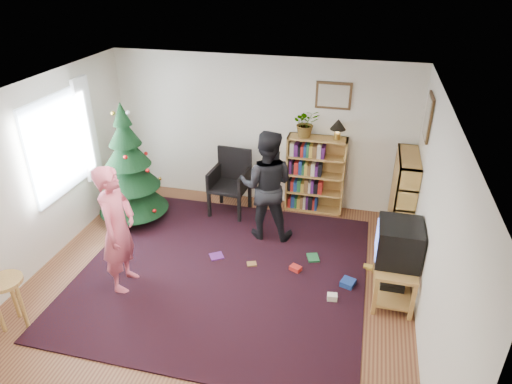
% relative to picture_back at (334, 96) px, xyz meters
% --- Properties ---
extents(floor, '(5.00, 5.00, 0.00)m').
position_rel_picture_back_xyz_m(floor, '(-1.15, -2.48, -1.95)').
color(floor, brown).
rests_on(floor, ground).
extents(ceiling, '(5.00, 5.00, 0.00)m').
position_rel_picture_back_xyz_m(ceiling, '(-1.15, -2.48, 0.55)').
color(ceiling, white).
rests_on(ceiling, wall_back).
extents(wall_back, '(5.00, 0.02, 2.50)m').
position_rel_picture_back_xyz_m(wall_back, '(-1.15, 0.02, -0.70)').
color(wall_back, silver).
rests_on(wall_back, floor).
extents(wall_front, '(5.00, 0.02, 2.50)m').
position_rel_picture_back_xyz_m(wall_front, '(-1.15, -4.97, -0.70)').
color(wall_front, silver).
rests_on(wall_front, floor).
extents(wall_left, '(0.02, 5.00, 2.50)m').
position_rel_picture_back_xyz_m(wall_left, '(-3.65, -2.48, -0.70)').
color(wall_left, silver).
rests_on(wall_left, floor).
extents(wall_right, '(0.02, 5.00, 2.50)m').
position_rel_picture_back_xyz_m(wall_right, '(1.35, -2.48, -0.70)').
color(wall_right, silver).
rests_on(wall_right, floor).
extents(rug, '(3.80, 3.60, 0.02)m').
position_rel_picture_back_xyz_m(rug, '(-1.15, -2.17, -1.94)').
color(rug, black).
rests_on(rug, floor).
extents(window_pane, '(0.04, 1.20, 1.40)m').
position_rel_picture_back_xyz_m(window_pane, '(-3.62, -1.88, -0.45)').
color(window_pane, silver).
rests_on(window_pane, wall_left).
extents(curtain, '(0.06, 0.35, 1.60)m').
position_rel_picture_back_xyz_m(curtain, '(-3.58, -1.18, -0.45)').
color(curtain, white).
rests_on(curtain, wall_left).
extents(picture_back, '(0.55, 0.03, 0.42)m').
position_rel_picture_back_xyz_m(picture_back, '(0.00, 0.00, 0.00)').
color(picture_back, '#4C3319').
rests_on(picture_back, wall_back).
extents(picture_right, '(0.03, 0.50, 0.60)m').
position_rel_picture_back_xyz_m(picture_right, '(1.33, -0.73, 0.00)').
color(picture_right, '#4C3319').
rests_on(picture_right, wall_right).
extents(christmas_tree, '(1.09, 1.09, 1.99)m').
position_rel_picture_back_xyz_m(christmas_tree, '(-2.97, -1.17, -1.12)').
color(christmas_tree, '#3F2816').
rests_on(christmas_tree, rug).
extents(bookshelf_back, '(0.95, 0.30, 1.30)m').
position_rel_picture_back_xyz_m(bookshelf_back, '(-0.18, -0.14, -1.29)').
color(bookshelf_back, '#B78D41').
rests_on(bookshelf_back, floor).
extents(bookshelf_right, '(0.30, 0.95, 1.30)m').
position_rel_picture_back_xyz_m(bookshelf_right, '(1.19, -0.55, -1.29)').
color(bookshelf_right, '#B78D41').
rests_on(bookshelf_right, floor).
extents(tv_stand, '(0.49, 0.88, 0.55)m').
position_rel_picture_back_xyz_m(tv_stand, '(1.07, -2.09, -1.63)').
color(tv_stand, '#B78D41').
rests_on(tv_stand, floor).
extents(crt_tv, '(0.53, 0.57, 0.50)m').
position_rel_picture_back_xyz_m(crt_tv, '(1.07, -2.09, -1.15)').
color(crt_tv, black).
rests_on(crt_tv, tv_stand).
extents(armchair, '(0.63, 0.63, 1.07)m').
position_rel_picture_back_xyz_m(armchair, '(-1.53, -0.46, -1.37)').
color(armchair, black).
rests_on(armchair, rug).
extents(stool, '(0.40, 0.40, 0.66)m').
position_rel_picture_back_xyz_m(stool, '(-3.21, -3.70, -1.44)').
color(stool, '#B78D41').
rests_on(stool, floor).
extents(person_standing, '(0.46, 0.66, 1.71)m').
position_rel_picture_back_xyz_m(person_standing, '(-2.32, -2.71, -1.09)').
color(person_standing, '#CF5265').
rests_on(person_standing, rug).
extents(person_by_chair, '(0.87, 0.69, 1.71)m').
position_rel_picture_back_xyz_m(person_by_chair, '(-0.79, -1.10, -1.10)').
color(person_by_chair, black).
rests_on(person_by_chair, rug).
extents(potted_plant, '(0.50, 0.47, 0.45)m').
position_rel_picture_back_xyz_m(potted_plant, '(-0.38, -0.14, -0.43)').
color(potted_plant, gray).
rests_on(potted_plant, bookshelf_back).
extents(table_lamp, '(0.25, 0.25, 0.33)m').
position_rel_picture_back_xyz_m(table_lamp, '(0.12, -0.14, -0.43)').
color(table_lamp, '#A57F33').
rests_on(table_lamp, bookshelf_back).
extents(floor_clutter, '(2.32, 1.01, 0.08)m').
position_rel_picture_back_xyz_m(floor_clutter, '(-0.10, -1.91, -1.91)').
color(floor_clutter, '#A51E19').
rests_on(floor_clutter, rug).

